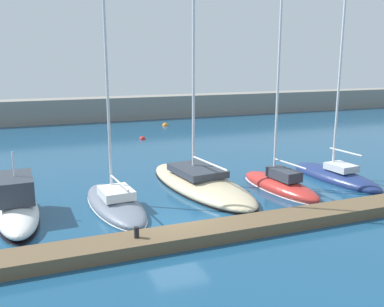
% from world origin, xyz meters
% --- Properties ---
extents(ground_plane, '(120.00, 120.00, 0.00)m').
position_xyz_m(ground_plane, '(0.00, 0.00, 0.00)').
color(ground_plane, navy).
extents(dock_pier, '(30.15, 1.57, 0.51)m').
position_xyz_m(dock_pier, '(0.00, -2.02, 0.26)').
color(dock_pier, brown).
rests_on(dock_pier, ground_plane).
extents(breakwater_seawall, '(108.00, 3.12, 2.74)m').
position_xyz_m(breakwater_seawall, '(0.00, 34.49, 1.37)').
color(breakwater_seawall, gray).
rests_on(breakwater_seawall, ground_plane).
extents(motorboat_white_second, '(2.06, 6.35, 3.31)m').
position_xyz_m(motorboat_white_second, '(-6.68, 3.29, 0.61)').
color(motorboat_white_second, white).
rests_on(motorboat_white_second, ground_plane).
extents(sailboat_slate_third, '(2.85, 7.25, 12.77)m').
position_xyz_m(sailboat_slate_third, '(-2.16, 3.17, 0.26)').
color(sailboat_slate_third, slate).
rests_on(sailboat_slate_third, ground_plane).
extents(sailboat_sand_fourth, '(4.62, 10.57, 15.34)m').
position_xyz_m(sailboat_sand_fourth, '(3.07, 4.72, 0.30)').
color(sailboat_sand_fourth, beige).
rests_on(sailboat_sand_fourth, ground_plane).
extents(sailboat_red_fifth, '(2.53, 6.36, 13.49)m').
position_xyz_m(sailboat_red_fifth, '(7.12, 2.66, 0.36)').
color(sailboat_red_fifth, '#B72D28').
rests_on(sailboat_red_fifth, ground_plane).
extents(sailboat_navy_sixth, '(2.70, 7.06, 13.92)m').
position_xyz_m(sailboat_navy_sixth, '(11.45, 3.21, 0.26)').
color(sailboat_navy_sixth, navy).
rests_on(sailboat_navy_sixth, ground_plane).
extents(mooring_buoy_red, '(0.56, 0.56, 0.56)m').
position_xyz_m(mooring_buoy_red, '(3.83, 20.58, 0.00)').
color(mooring_buoy_red, red).
rests_on(mooring_buoy_red, ground_plane).
extents(mooring_buoy_orange, '(0.66, 0.66, 0.66)m').
position_xyz_m(mooring_buoy_orange, '(8.29, 27.58, 0.00)').
color(mooring_buoy_orange, orange).
rests_on(mooring_buoy_orange, ground_plane).
extents(dock_bollard, '(0.20, 0.20, 0.44)m').
position_xyz_m(dock_bollard, '(-2.34, -2.02, 0.73)').
color(dock_bollard, black).
rests_on(dock_bollard, dock_pier).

